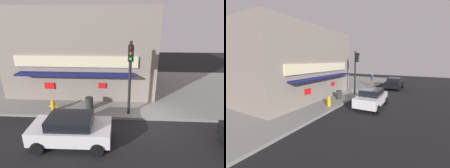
{
  "view_description": "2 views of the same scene",
  "coord_description": "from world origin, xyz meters",
  "views": [
    {
      "loc": [
        -1.91,
        -9.74,
        6.06
      ],
      "look_at": [
        -2.56,
        2.21,
        1.63
      ],
      "focal_mm": 27.97,
      "sensor_mm": 36.0,
      "label": 1
    },
    {
      "loc": [
        -16.68,
        -6.03,
        3.94
      ],
      "look_at": [
        -2.95,
        1.8,
        1.46
      ],
      "focal_mm": 24.32,
      "sensor_mm": 36.0,
      "label": 2
    }
  ],
  "objects": [
    {
      "name": "ground_plane",
      "position": [
        0.0,
        0.0,
        0.0
      ],
      "size": [
        50.33,
        50.33,
        0.0
      ],
      "primitive_type": "plane",
      "color": "black"
    },
    {
      "name": "sidewalk",
      "position": [
        0.0,
        5.3,
        0.09
      ],
      "size": [
        33.55,
        10.59,
        0.18
      ],
      "primitive_type": "cube",
      "color": "gray",
      "rests_on": "ground_plane"
    },
    {
      "name": "corner_building",
      "position": [
        -5.17,
        6.05,
        3.56
      ],
      "size": [
        11.65,
        8.46,
        6.77
      ],
      "color": "gray",
      "rests_on": "sidewalk"
    },
    {
      "name": "traffic_light",
      "position": [
        -1.37,
        0.43,
        3.23
      ],
      "size": [
        0.32,
        0.58,
        4.74
      ],
      "color": "black",
      "rests_on": "sidewalk"
    },
    {
      "name": "fire_hydrant",
      "position": [
        -6.49,
        0.64,
        0.57
      ],
      "size": [
        0.53,
        0.29,
        0.82
      ],
      "color": "gold",
      "rests_on": "sidewalk"
    },
    {
      "name": "trash_can",
      "position": [
        -4.08,
        1.03,
        0.61
      ],
      "size": [
        0.54,
        0.54,
        0.85
      ],
      "primitive_type": "cylinder",
      "color": "#2D2D2D",
      "rests_on": "sidewalk"
    },
    {
      "name": "parked_car_white",
      "position": [
        -4.41,
        -2.31,
        0.81
      ],
      "size": [
        4.11,
        2.11,
        1.55
      ],
      "color": "silver",
      "rests_on": "ground_plane"
    }
  ]
}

